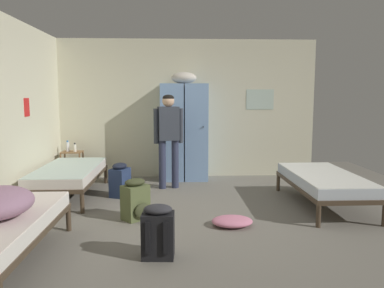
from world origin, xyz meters
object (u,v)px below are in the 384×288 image
at_px(lotion_bottle, 75,148).
at_px(backpack_navy, 121,181).
at_px(bed_right, 324,181).
at_px(backpack_olive, 136,200).
at_px(shelf_unit, 72,163).
at_px(water_bottle, 68,146).
at_px(locker_bank, 184,130).
at_px(bed_left_rear, 69,173).
at_px(clothes_pile_pink, 232,221).
at_px(person_traveler, 169,132).
at_px(backpack_black, 158,232).

bearing_deg(lotion_bottle, backpack_navy, -48.73).
height_order(bed_right, backpack_olive, backpack_olive).
xyz_separation_m(shelf_unit, backpack_navy, (1.08, -1.19, -0.09)).
xyz_separation_m(water_bottle, backpack_navy, (1.16, -1.21, -0.40)).
height_order(locker_bank, bed_left_rear, locker_bank).
bearing_deg(clothes_pile_pink, lotion_bottle, 134.60).
distance_m(shelf_unit, backpack_olive, 2.77).
relative_size(bed_right, clothes_pile_pink, 3.68).
bearing_deg(water_bottle, backpack_olive, -57.46).
bearing_deg(person_traveler, water_bottle, 160.65).
distance_m(locker_bank, backpack_navy, 1.77).
relative_size(water_bottle, backpack_black, 0.38).
bearing_deg(person_traveler, backpack_black, -91.33).
bearing_deg(shelf_unit, bed_right, -24.15).
relative_size(water_bottle, backpack_navy, 0.38).
height_order(lotion_bottle, backpack_olive, lotion_bottle).
xyz_separation_m(locker_bank, lotion_bottle, (-2.07, -0.08, -0.32)).
distance_m(shelf_unit, backpack_navy, 1.61).
bearing_deg(backpack_black, shelf_unit, 116.62).
xyz_separation_m(bed_left_rear, bed_right, (3.91, -0.71, 0.00)).
distance_m(locker_bank, water_bottle, 2.24).
xyz_separation_m(backpack_navy, backpack_black, (0.71, -2.37, 0.00)).
height_order(bed_left_rear, backpack_black, backpack_black).
bearing_deg(bed_left_rear, backpack_olive, -45.55).
bearing_deg(locker_bank, clothes_pile_pink, -78.89).
bearing_deg(clothes_pile_pink, backpack_olive, 165.59).
relative_size(lotion_bottle, backpack_black, 0.31).
bearing_deg(lotion_bottle, bed_right, -24.05).
bearing_deg(bed_right, backpack_navy, 167.66).
bearing_deg(clothes_pile_pink, person_traveler, 112.10).
relative_size(shelf_unit, bed_right, 0.30).
distance_m(bed_right, person_traveler, 2.67).
xyz_separation_m(locker_bank, bed_right, (2.01, -1.90, -0.59)).
xyz_separation_m(shelf_unit, bed_left_rear, (0.25, -1.15, 0.04)).
xyz_separation_m(bed_right, lotion_bottle, (-4.09, 1.82, 0.27)).
height_order(person_traveler, backpack_black, person_traveler).
height_order(shelf_unit, bed_right, shelf_unit).
xyz_separation_m(locker_bank, backpack_navy, (-1.06, -1.23, -0.71)).
height_order(bed_left_rear, clothes_pile_pink, bed_left_rear).
bearing_deg(bed_right, locker_bank, 136.65).
xyz_separation_m(bed_right, water_bottle, (-4.24, 1.88, 0.28)).
bearing_deg(bed_left_rear, lotion_bottle, 99.21).
bearing_deg(backpack_navy, lotion_bottle, 131.27).
xyz_separation_m(shelf_unit, person_traveler, (1.85, -0.66, 0.65)).
bearing_deg(backpack_navy, water_bottle, 133.77).
relative_size(locker_bank, backpack_navy, 3.76).
height_order(backpack_olive, backpack_navy, same).
bearing_deg(bed_left_rear, bed_right, -10.36).
bearing_deg(lotion_bottle, person_traveler, -19.14).
distance_m(backpack_olive, backpack_navy, 1.23).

